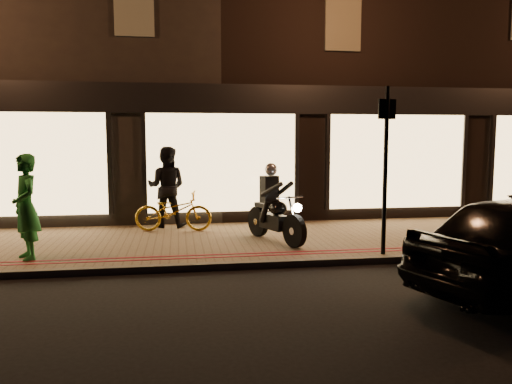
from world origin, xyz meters
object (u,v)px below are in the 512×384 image
motorcycle (274,211)px  person_green (26,207)px  sign_post (386,162)px  bicycle_gold (173,211)px

motorcycle → person_green: bearing=167.0°
sign_post → person_green: bearing=174.6°
sign_post → bicycle_gold: sign_post is taller
motorcycle → sign_post: 2.48m
motorcycle → sign_post: size_ratio=0.61×
sign_post → bicycle_gold: (-3.78, 2.85, -1.22)m
sign_post → bicycle_gold: 4.89m
bicycle_gold → person_green: bearing=139.9°
motorcycle → bicycle_gold: size_ratio=1.06×
bicycle_gold → person_green: size_ratio=0.94×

